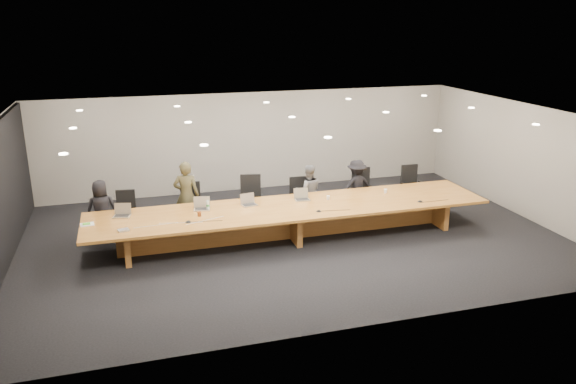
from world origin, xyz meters
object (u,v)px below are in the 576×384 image
person_d (356,186)px  paper_cup_far (386,191)px  mic_left (188,222)px  amber_mug (199,214)px  chair_mid_right (300,198)px  chair_far_right (412,186)px  water_bottle (208,205)px  person_b (186,196)px  mic_center (319,211)px  laptop_a (121,211)px  chair_far_left (126,213)px  person_c (308,191)px  mic_right (420,201)px  laptop_d (302,195)px  person_a (102,210)px  conference_table (292,216)px  chair_left (192,206)px  chair_right (362,189)px  laptop_b (202,204)px  av_box (123,230)px  paper_cup_near (328,198)px  chair_mid_left (251,200)px  laptop_c (249,200)px

person_d → paper_cup_far: person_d is taller
person_d → mic_left: 4.70m
amber_mug → chair_mid_right: bearing=24.8°
mic_left → chair_mid_right: bearing=27.7°
chair_far_right → water_bottle: bearing=-170.4°
person_b → mic_center: (2.66, -1.74, -0.06)m
person_d → water_bottle: person_d is taller
person_b → laptop_a: bearing=44.8°
chair_far_left → chair_far_right: 7.30m
person_c → amber_mug: size_ratio=13.15×
mic_center → person_b: bearing=146.8°
chair_far_left → paper_cup_far: chair_far_left is taller
laptop_a → mic_right: bearing=6.8°
mic_left → person_b: bearing=84.5°
laptop_d → person_a: bearing=172.2°
conference_table → chair_left: 2.43m
chair_mid_right → person_d: 1.51m
chair_right → laptop_b: chair_right is taller
person_d → water_bottle: (-3.92, -0.90, 0.16)m
person_d → amber_mug: 4.34m
av_box → chair_right: bearing=2.0°
paper_cup_near → laptop_b: bearing=177.9°
chair_mid_left → person_c: 1.45m
person_c → laptop_c: (-1.68, -0.83, 0.20)m
chair_left → chair_mid_left: 1.42m
person_b → paper_cup_far: 4.75m
person_c → water_bottle: size_ratio=6.57×
laptop_b → chair_right: bearing=22.7°
chair_mid_right → mic_right: chair_mid_right is taller
laptop_a → mic_right: laptop_a is taller
chair_right → av_box: size_ratio=5.21×
person_b → water_bottle: size_ratio=7.93×
amber_mug → paper_cup_far: size_ratio=1.08×
chair_mid_left → chair_mid_right: size_ratio=1.14×
chair_mid_left → person_a: 3.43m
chair_mid_right → mic_right: (2.35, -1.70, 0.24)m
amber_mug → av_box: amber_mug is taller
chair_left → laptop_c: bearing=-34.9°
chair_left → mic_center: (2.56, -1.72, 0.21)m
person_c → water_bottle: bearing=26.7°
person_c → chair_mid_right: bearing=7.5°
conference_table → laptop_d: (0.36, 0.37, 0.36)m
laptop_d → paper_cup_far: bearing=1.6°
chair_far_left → water_bottle: 2.04m
laptop_c → chair_far_left: bearing=150.6°
chair_far_right → mic_left: size_ratio=8.31×
chair_right → laptop_c: chair_right is taller
chair_mid_right → person_c: size_ratio=0.77×
chair_mid_left → water_bottle: size_ratio=5.75×
chair_mid_left → person_d: size_ratio=0.86×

